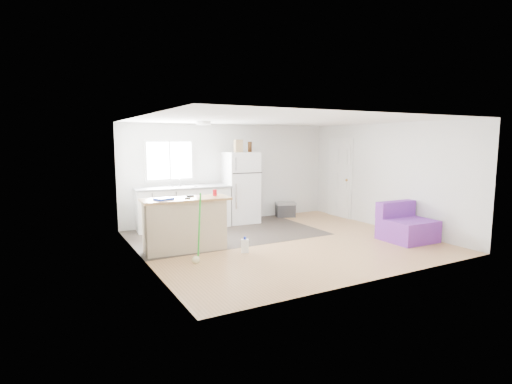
% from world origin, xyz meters
% --- Properties ---
extents(room, '(5.51, 5.01, 2.41)m').
position_xyz_m(room, '(0.00, 0.00, 1.20)').
color(room, '#A27443').
rests_on(room, ground).
extents(vinyl_zone, '(4.05, 2.50, 0.00)m').
position_xyz_m(vinyl_zone, '(-0.73, 1.25, 0.00)').
color(vinyl_zone, '#352C27').
rests_on(vinyl_zone, floor).
extents(window, '(1.18, 0.06, 0.98)m').
position_xyz_m(window, '(-1.55, 2.49, 1.55)').
color(window, white).
rests_on(window, back_wall).
extents(interior_door, '(0.11, 0.92, 2.10)m').
position_xyz_m(interior_door, '(2.72, 1.55, 1.02)').
color(interior_door, white).
rests_on(interior_door, right_wall).
extents(ceiling_fixture, '(0.30, 0.30, 0.07)m').
position_xyz_m(ceiling_fixture, '(-1.20, 1.20, 2.36)').
color(ceiling_fixture, white).
rests_on(ceiling_fixture, ceiling).
extents(kitchen_cabinets, '(2.21, 0.86, 1.25)m').
position_xyz_m(kitchen_cabinets, '(-1.35, 2.17, 0.49)').
color(kitchen_cabinets, white).
rests_on(kitchen_cabinets, floor).
extents(peninsula, '(1.62, 0.71, 0.97)m').
position_xyz_m(peninsula, '(-1.94, 0.32, 0.49)').
color(peninsula, '#BFAE8A').
rests_on(peninsula, floor).
extents(refrigerator, '(0.80, 0.77, 1.73)m').
position_xyz_m(refrigerator, '(0.10, 2.12, 0.86)').
color(refrigerator, white).
rests_on(refrigerator, floor).
extents(cooler, '(0.59, 0.49, 0.39)m').
position_xyz_m(cooler, '(1.45, 2.19, 0.20)').
color(cooler, '#303032').
rests_on(cooler, floor).
extents(purple_seat, '(0.95, 0.89, 0.76)m').
position_xyz_m(purple_seat, '(2.24, -1.07, 0.28)').
color(purple_seat, '#6C2D94').
rests_on(purple_seat, floor).
extents(cleaner_jug, '(0.16, 0.14, 0.29)m').
position_xyz_m(cleaner_jug, '(-1.04, -0.32, 0.13)').
color(cleaner_jug, white).
rests_on(cleaner_jug, floor).
extents(mop, '(0.22, 0.33, 1.18)m').
position_xyz_m(mop, '(-2.00, -0.45, 0.23)').
color(mop, green).
rests_on(mop, floor).
extents(red_cup, '(0.08, 0.08, 0.12)m').
position_xyz_m(red_cup, '(-1.33, 0.35, 1.03)').
color(red_cup, red).
rests_on(red_cup, peninsula).
extents(blue_tray, '(0.36, 0.31, 0.04)m').
position_xyz_m(blue_tray, '(-2.32, 0.30, 0.99)').
color(blue_tray, '#1533C5').
rests_on(blue_tray, peninsula).
extents(tool_a, '(0.15, 0.09, 0.03)m').
position_xyz_m(tool_a, '(-1.78, 0.45, 0.99)').
color(tool_a, black).
rests_on(tool_a, peninsula).
extents(tool_b, '(0.11, 0.07, 0.03)m').
position_xyz_m(tool_b, '(-1.91, 0.23, 0.99)').
color(tool_b, black).
rests_on(tool_b, peninsula).
extents(cardboard_box, '(0.21, 0.11, 0.30)m').
position_xyz_m(cardboard_box, '(0.01, 2.05, 1.88)').
color(cardboard_box, tan).
rests_on(cardboard_box, refrigerator).
extents(bottle_left, '(0.09, 0.09, 0.25)m').
position_xyz_m(bottle_left, '(0.30, 2.06, 1.85)').
color(bottle_left, '#361C09').
rests_on(bottle_left, refrigerator).
extents(bottle_right, '(0.07, 0.07, 0.25)m').
position_xyz_m(bottle_right, '(0.36, 2.09, 1.85)').
color(bottle_right, '#361C09').
rests_on(bottle_right, refrigerator).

